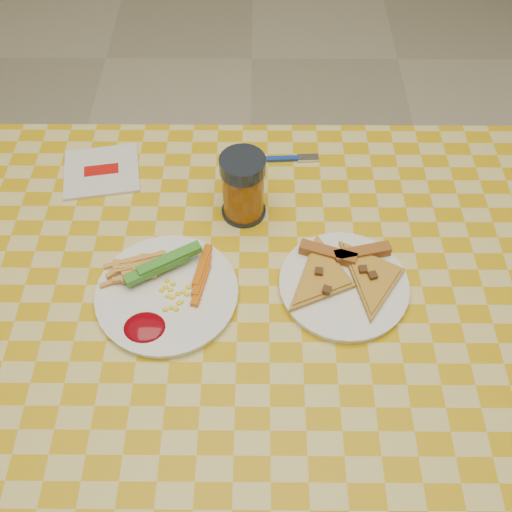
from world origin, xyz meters
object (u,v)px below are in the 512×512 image
object	(u,v)px
table	(239,326)
drink_glass	(243,187)
plate_left	(167,294)
plate_right	(343,286)

from	to	relation	value
table	drink_glass	world-z (taller)	drink_glass
plate_left	drink_glass	distance (m)	0.23
plate_left	drink_glass	bearing A→B (deg)	56.61
table	drink_glass	bearing A→B (deg)	88.27
table	plate_right	bearing A→B (deg)	10.22
plate_right	table	bearing A→B (deg)	-169.78
plate_left	table	bearing A→B (deg)	-6.57
table	plate_left	distance (m)	0.14
plate_left	plate_right	size ratio (longest dim) A/B	1.09
table	drink_glass	xyz separation A→B (m)	(0.01, 0.20, 0.14)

